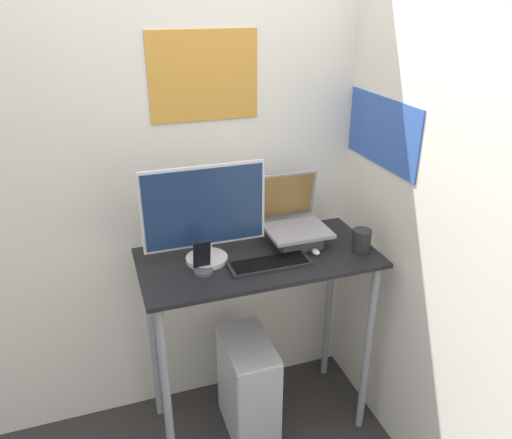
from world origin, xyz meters
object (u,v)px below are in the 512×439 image
at_px(laptop, 295,227).
at_px(cell_phone, 203,263).
at_px(computer_tower, 248,387).
at_px(keyboard, 270,264).
at_px(mouse, 316,252).
at_px(monitor, 205,216).

bearing_deg(laptop, cell_phone, -164.31).
bearing_deg(computer_tower, laptop, 22.28).
xyz_separation_m(keyboard, computer_tower, (-0.08, 0.06, -0.71)).
distance_m(cell_phone, computer_tower, 0.77).
bearing_deg(mouse, monitor, 168.18).
relative_size(laptop, computer_tower, 0.59).
height_order(laptop, computer_tower, laptop).
bearing_deg(laptop, computer_tower, -157.72).
xyz_separation_m(laptop, computer_tower, (-0.27, -0.11, -0.78)).
height_order(mouse, cell_phone, cell_phone).
relative_size(cell_phone, computer_tower, 0.27).
xyz_separation_m(laptop, monitor, (-0.43, -0.04, 0.14)).
bearing_deg(keyboard, cell_phone, 173.06).
xyz_separation_m(laptop, cell_phone, (-0.47, -0.13, -0.03)).
bearing_deg(mouse, cell_phone, 179.25).
bearing_deg(keyboard, monitor, 152.64).
bearing_deg(mouse, laptop, 107.37).
height_order(monitor, mouse, monitor).
relative_size(keyboard, mouse, 6.84).
relative_size(keyboard, cell_phone, 2.43).
height_order(laptop, monitor, monitor).
xyz_separation_m(mouse, computer_tower, (-0.31, 0.03, -0.71)).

